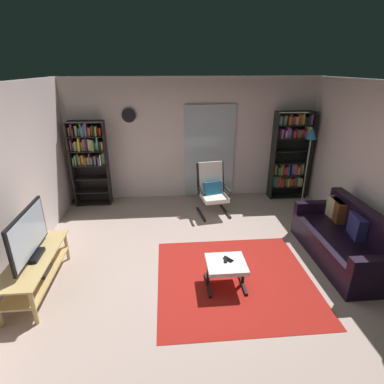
# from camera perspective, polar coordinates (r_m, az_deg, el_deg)

# --- Properties ---
(ground_plane) EXTENTS (7.02, 7.02, 0.00)m
(ground_plane) POSITION_cam_1_polar(r_m,az_deg,el_deg) (4.62, 3.21, -14.60)
(ground_plane) COLOR #B29B8F
(wall_back) EXTENTS (5.60, 0.06, 2.60)m
(wall_back) POSITION_cam_1_polar(r_m,az_deg,el_deg) (6.74, -0.02, 9.73)
(wall_back) COLOR silver
(wall_back) RESTS_ON ground
(glass_door_panel) EXTENTS (1.10, 0.01, 2.00)m
(glass_door_panel) POSITION_cam_1_polar(r_m,az_deg,el_deg) (6.78, 3.30, 7.59)
(glass_door_panel) COLOR silver
(area_rug) EXTENTS (2.15, 2.04, 0.01)m
(area_rug) POSITION_cam_1_polar(r_m,az_deg,el_deg) (4.51, 7.95, -15.82)
(area_rug) COLOR #A01D17
(area_rug) RESTS_ON ground
(tv_stand) EXTENTS (0.50, 1.39, 0.49)m
(tv_stand) POSITION_cam_1_polar(r_m,az_deg,el_deg) (4.62, -27.16, -12.45)
(tv_stand) COLOR tan
(tv_stand) RESTS_ON ground
(television) EXTENTS (0.20, 1.01, 0.66)m
(television) POSITION_cam_1_polar(r_m,az_deg,el_deg) (4.39, -28.24, -7.26)
(television) COLOR black
(television) RESTS_ON tv_stand
(bookshelf_near_tv) EXTENTS (0.72, 0.30, 1.78)m
(bookshelf_near_tv) POSITION_cam_1_polar(r_m,az_deg,el_deg) (6.69, -18.69, 6.49)
(bookshelf_near_tv) COLOR black
(bookshelf_near_tv) RESTS_ON ground
(bookshelf_near_sofa) EXTENTS (0.81, 0.30, 1.92)m
(bookshelf_near_sofa) POSITION_cam_1_polar(r_m,az_deg,el_deg) (7.06, 17.80, 6.74)
(bookshelf_near_sofa) COLOR black
(bookshelf_near_sofa) RESTS_ON ground
(leather_sofa) EXTENTS (0.81, 1.83, 0.83)m
(leather_sofa) POSITION_cam_1_polar(r_m,az_deg,el_deg) (5.28, 26.72, -8.12)
(leather_sofa) COLOR black
(leather_sofa) RESTS_ON ground
(lounge_armchair) EXTENTS (0.65, 0.72, 1.02)m
(lounge_armchair) POSITION_cam_1_polar(r_m,az_deg,el_deg) (6.12, 3.83, 0.86)
(lounge_armchair) COLOR black
(lounge_armchair) RESTS_ON ground
(ottoman) EXTENTS (0.52, 0.48, 0.38)m
(ottoman) POSITION_cam_1_polar(r_m,az_deg,el_deg) (4.21, 6.38, -13.66)
(ottoman) COLOR white
(ottoman) RESTS_ON ground
(tv_remote) EXTENTS (0.06, 0.15, 0.02)m
(tv_remote) POSITION_cam_1_polar(r_m,az_deg,el_deg) (4.21, 6.27, -12.42)
(tv_remote) COLOR black
(tv_remote) RESTS_ON ottoman
(cell_phone) EXTENTS (0.14, 0.15, 0.01)m
(cell_phone) POSITION_cam_1_polar(r_m,az_deg,el_deg) (4.22, 6.80, -12.42)
(cell_phone) COLOR black
(cell_phone) RESTS_ON ottoman
(floor_lamp_by_shelf) EXTENTS (0.22, 0.22, 1.68)m
(floor_lamp_by_shelf) POSITION_cam_1_polar(r_m,az_deg,el_deg) (6.64, 21.30, 8.88)
(floor_lamp_by_shelf) COLOR #A5A5AD
(floor_lamp_by_shelf) RESTS_ON ground
(wall_clock) EXTENTS (0.29, 0.03, 0.29)m
(wall_clock) POSITION_cam_1_polar(r_m,az_deg,el_deg) (6.58, -11.74, 13.85)
(wall_clock) COLOR silver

